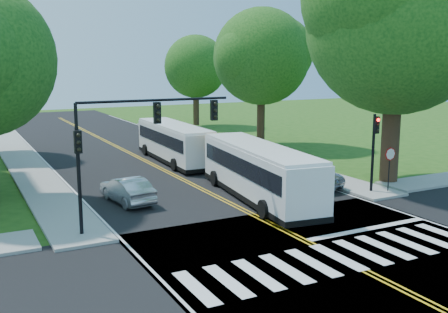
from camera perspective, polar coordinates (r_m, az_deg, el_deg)
ground at (r=21.34m, az=11.41°, el=-10.29°), size 140.00×140.00×0.00m
road at (r=36.54m, az=-6.54°, el=-1.50°), size 14.00×96.00×0.01m
cross_road at (r=21.34m, az=11.41°, el=-10.27°), size 60.00×12.00×0.01m
center_line at (r=40.23m, az=-8.59°, el=-0.45°), size 0.36×70.00×0.01m
edge_line_w at (r=38.63m, az=-18.17°, el=-1.30°), size 0.12×70.00×0.01m
edge_line_e at (r=42.87m, az=0.03°, el=0.33°), size 0.12×70.00×0.01m
crosswalk at (r=20.98m, az=12.28°, el=-10.64°), size 12.60×3.00×0.01m
stop_bar at (r=24.67m, az=15.46°, el=-7.58°), size 6.60×0.40×0.01m
sidewalk_nw at (r=41.34m, az=-20.92°, el=-0.64°), size 2.60×40.00×0.15m
sidewalk_ne at (r=46.17m, az=-0.05°, el=1.12°), size 2.60×40.00×0.15m
tree_ne_big at (r=33.43m, az=18.32°, el=13.55°), size 10.80×10.80×14.91m
tree_east_mid at (r=46.29m, az=4.12°, el=10.79°), size 8.40×8.40×11.93m
tree_east_far at (r=60.91m, az=-3.10°, el=9.74°), size 7.20×7.20×10.34m
signal_nw at (r=23.12m, az=-9.99°, el=2.56°), size 7.15×0.46×5.66m
signal_ne at (r=30.60m, az=16.03°, el=1.50°), size 0.30×0.46×4.40m
stop_sign at (r=30.98m, az=17.61°, el=-0.23°), size 0.76×0.08×2.53m
bus_lead at (r=28.55m, az=3.79°, el=-1.57°), size 3.92×11.65×2.95m
bus_follow at (r=39.44m, az=-5.45°, el=1.59°), size 2.97×11.00×2.82m
hatchback at (r=28.36m, az=-10.49°, el=-3.59°), size 1.98×4.38×1.39m
suv at (r=31.83m, az=8.99°, el=-2.12°), size 2.68×4.87×1.29m
dark_sedan at (r=41.58m, az=-0.72°, el=0.80°), size 2.61×4.16×1.12m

